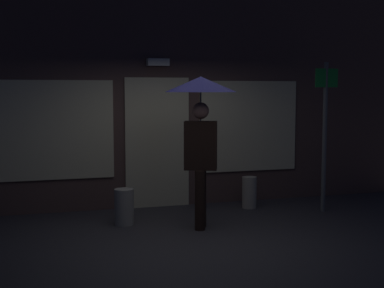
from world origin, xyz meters
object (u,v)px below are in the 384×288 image
at_px(sidewalk_bollard, 249,192).
at_px(sidewalk_bollard_2, 124,207).
at_px(street_sign_post, 325,128).
at_px(person_with_umbrella, 201,111).

distance_m(sidewalk_bollard, sidewalk_bollard_2, 2.29).
distance_m(street_sign_post, sidewalk_bollard_2, 3.47).
height_order(person_with_umbrella, street_sign_post, street_sign_post).
bearing_deg(street_sign_post, sidewalk_bollard_2, 179.22).
relative_size(person_with_umbrella, sidewalk_bollard, 4.10).
bearing_deg(sidewalk_bollard, sidewalk_bollard_2, -166.42).
xyz_separation_m(person_with_umbrella, street_sign_post, (2.27, 0.47, -0.31)).
distance_m(street_sign_post, sidewalk_bollard, 1.65).
bearing_deg(sidewalk_bollard, street_sign_post, -28.59).
distance_m(person_with_umbrella, sidewalk_bollard_2, 1.83).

